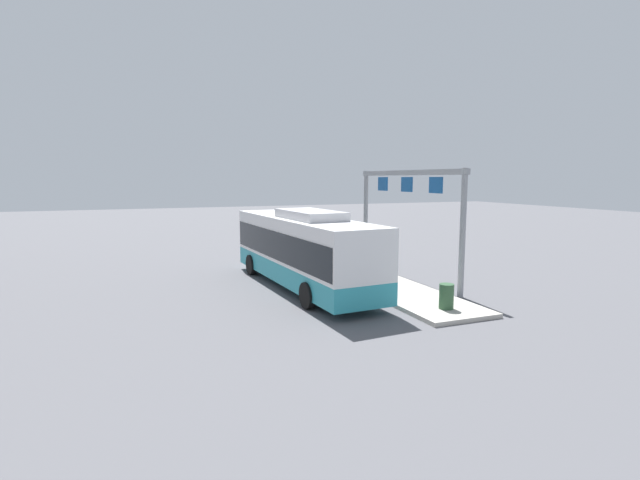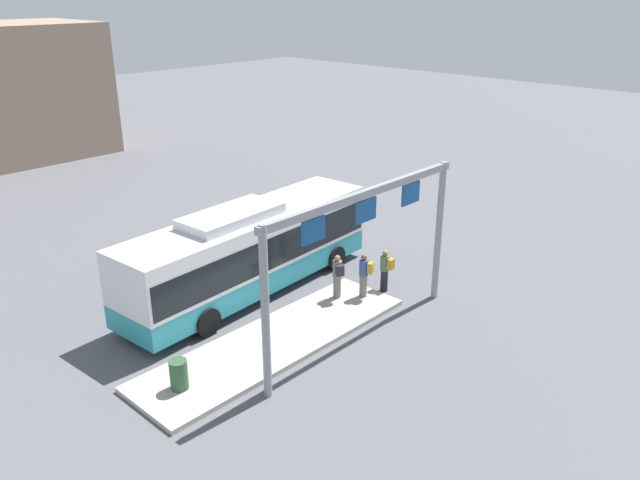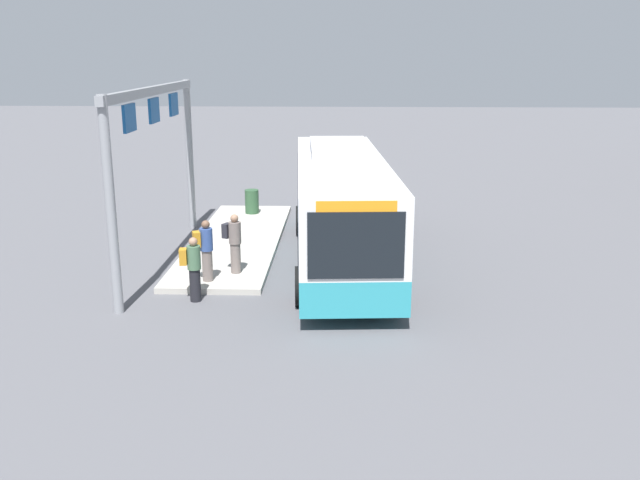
{
  "view_description": "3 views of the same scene",
  "coord_description": "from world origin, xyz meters",
  "px_view_note": "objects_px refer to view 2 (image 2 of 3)",
  "views": [
    {
      "loc": [
        -19.22,
        6.85,
        4.8
      ],
      "look_at": [
        1.23,
        -1.32,
        1.9
      ],
      "focal_mm": 26.45,
      "sensor_mm": 36.0,
      "label": 1
    },
    {
      "loc": [
        -14.02,
        -16.75,
        10.86
      ],
      "look_at": [
        2.89,
        -0.87,
        1.5
      ],
      "focal_mm": 35.59,
      "sensor_mm": 36.0,
      "label": 2
    },
    {
      "loc": [
        19.86,
        0.12,
        6.13
      ],
      "look_at": [
        2.28,
        -0.54,
        1.3
      ],
      "focal_mm": 38.72,
      "sensor_mm": 36.0,
      "label": 3
    }
  ],
  "objects_px": {
    "bus_main": "(249,247)",
    "trash_bin": "(179,374)",
    "person_waiting_mid": "(338,275)",
    "person_boarding": "(385,270)",
    "person_waiting_near": "(364,274)"
  },
  "relations": [
    {
      "from": "bus_main",
      "to": "person_waiting_mid",
      "type": "height_order",
      "value": "bus_main"
    },
    {
      "from": "bus_main",
      "to": "person_boarding",
      "type": "xyz_separation_m",
      "value": [
        3.51,
        -3.68,
        -0.92
      ]
    },
    {
      "from": "bus_main",
      "to": "person_boarding",
      "type": "bearing_deg",
      "value": -50.2
    },
    {
      "from": "bus_main",
      "to": "person_waiting_near",
      "type": "bearing_deg",
      "value": -60.22
    },
    {
      "from": "bus_main",
      "to": "person_waiting_mid",
      "type": "xyz_separation_m",
      "value": [
        1.64,
        -2.93,
        -0.76
      ]
    },
    {
      "from": "person_boarding",
      "to": "person_waiting_mid",
      "type": "distance_m",
      "value": 2.02
    },
    {
      "from": "person_boarding",
      "to": "person_waiting_near",
      "type": "distance_m",
      "value": 1.14
    },
    {
      "from": "bus_main",
      "to": "person_waiting_near",
      "type": "relative_size",
      "value": 6.62
    },
    {
      "from": "person_waiting_mid",
      "to": "trash_bin",
      "type": "relative_size",
      "value": 1.86
    },
    {
      "from": "person_waiting_near",
      "to": "trash_bin",
      "type": "height_order",
      "value": "person_waiting_near"
    },
    {
      "from": "person_boarding",
      "to": "person_waiting_near",
      "type": "height_order",
      "value": "person_waiting_near"
    },
    {
      "from": "person_boarding",
      "to": "bus_main",
      "type": "bearing_deg",
      "value": 36.44
    },
    {
      "from": "person_boarding",
      "to": "person_waiting_mid",
      "type": "height_order",
      "value": "person_waiting_mid"
    },
    {
      "from": "person_waiting_near",
      "to": "person_waiting_mid",
      "type": "height_order",
      "value": "same"
    },
    {
      "from": "bus_main",
      "to": "trash_bin",
      "type": "bearing_deg",
      "value": -152.71
    }
  ]
}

